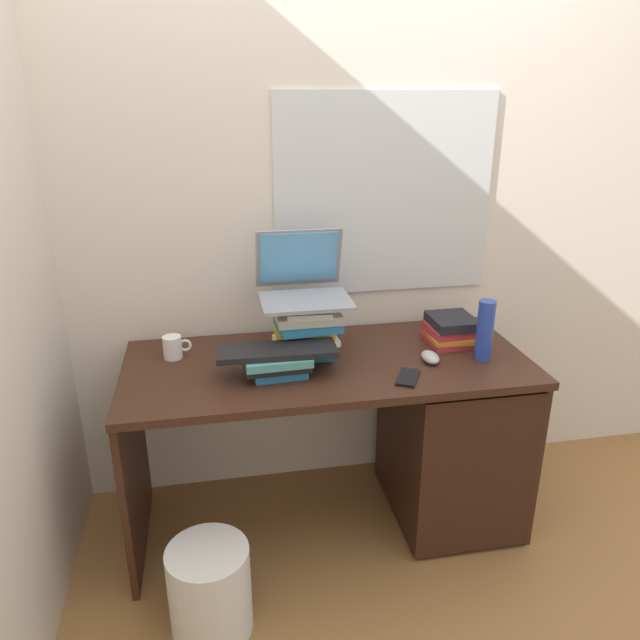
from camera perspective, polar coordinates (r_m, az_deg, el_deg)
The scene contains 14 objects.
ground_plane at distance 2.64m, azimuth 0.66°, elevation -18.32°, with size 6.00×6.00×0.00m, color olive.
wall_back at distance 2.44m, azimuth -0.91°, elevation 12.26°, with size 6.00×0.06×2.60m.
wall_left at distance 2.12m, azimuth -27.43°, elevation 8.63°, with size 0.05×6.00×2.60m, color beige.
desk at distance 2.48m, azimuth 9.74°, elevation -10.25°, with size 1.51×0.66×0.72m.
book_stack_tall at distance 2.24m, azimuth -1.30°, elevation -0.90°, with size 0.25×0.21×0.21m.
book_stack_keyboard_riser at distance 2.12m, azimuth -4.09°, elevation -4.12°, with size 0.24×0.19×0.08m.
book_stack_side at distance 2.44m, azimuth 12.38°, elevation -0.92°, with size 0.20×0.20×0.11m.
laptop at distance 2.25m, azimuth -1.66°, elevation 3.60°, with size 0.33×0.32×0.25m.
keyboard at distance 2.10m, azimuth -4.12°, elevation -2.97°, with size 0.42×0.14×0.02m, color black.
computer_mouse at distance 2.27m, azimuth 10.46°, elevation -3.50°, with size 0.06×0.10×0.04m, color #A5A8AD.
mug at distance 2.32m, azimuth -13.81°, elevation -2.53°, with size 0.11×0.07×0.09m.
water_bottle at distance 2.30m, azimuth 15.43°, elevation -0.96°, with size 0.06×0.06×0.23m, color #263FA5.
cell_phone at distance 2.13m, azimuth 8.36°, elevation -5.43°, with size 0.07×0.14×0.01m, color black.
wastebasket at distance 2.15m, azimuth -10.43°, elevation -23.97°, with size 0.27×0.27×0.32m, color silver.
Camera 1 is at (-0.41, -2.00, 1.67)m, focal length 33.60 mm.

